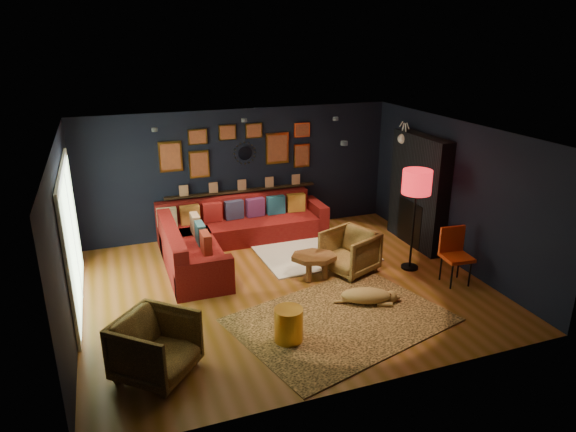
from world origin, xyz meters
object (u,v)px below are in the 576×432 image
object	(u,v)px
dog	(366,293)
gold_stool	(289,325)
coffee_table	(314,259)
pouf	(192,253)
sectional	(224,236)
floor_lamp	(417,186)
armchair_left	(155,344)
armchair_right	(350,250)
orange_chair	(455,250)

from	to	relation	value
dog	gold_stool	bearing A→B (deg)	-138.59
coffee_table	pouf	size ratio (longest dim) A/B	1.83
sectional	dog	distance (m)	3.21
sectional	floor_lamp	size ratio (longest dim) A/B	1.86
coffee_table	floor_lamp	size ratio (longest dim) A/B	0.52
armchair_left	floor_lamp	world-z (taller)	floor_lamp
gold_stool	dog	xyz separation A→B (m)	(1.50, 0.56, -0.06)
pouf	floor_lamp	size ratio (longest dim) A/B	0.28
gold_stool	dog	distance (m)	1.60
armchair_left	pouf	bearing A→B (deg)	24.16
armchair_left	armchair_right	distance (m)	4.00
gold_stool	floor_lamp	distance (m)	3.46
coffee_table	armchair_right	distance (m)	0.70
gold_stool	sectional	bearing A→B (deg)	91.97
orange_chair	sectional	bearing A→B (deg)	147.51
dog	pouf	bearing A→B (deg)	154.07
armchair_right	sectional	bearing A→B (deg)	-153.24
pouf	armchair_right	distance (m)	2.90
pouf	dog	xyz separation A→B (m)	(2.30, -2.46, -0.01)
armchair_right	dog	size ratio (longest dim) A/B	0.78
pouf	armchair_right	xyz separation A→B (m)	(2.57, -1.33, 0.22)
sectional	coffee_table	size ratio (longest dim) A/B	3.59
pouf	coffee_table	bearing A→B (deg)	-35.73
armchair_right	orange_chair	xyz separation A→B (m)	(1.49, -0.94, 0.15)
coffee_table	dog	size ratio (longest dim) A/B	0.88
coffee_table	gold_stool	bearing A→B (deg)	-122.74
armchair_right	floor_lamp	bearing A→B (deg)	54.59
coffee_table	gold_stool	xyz separation A→B (m)	(-1.08, -1.67, -0.10)
floor_lamp	gold_stool	bearing A→B (deg)	-153.41
floor_lamp	sectional	bearing A→B (deg)	147.50
sectional	gold_stool	xyz separation A→B (m)	(0.11, -3.33, -0.07)
sectional	armchair_left	distance (m)	3.85
orange_chair	dog	size ratio (longest dim) A/B	0.90
armchair_left	armchair_right	size ratio (longest dim) A/B	1.06
orange_chair	dog	xyz separation A→B (m)	(-1.76, -0.19, -0.38)
coffee_table	armchair_left	bearing A→B (deg)	-147.70
orange_chair	dog	bearing A→B (deg)	-168.77
pouf	armchair_right	bearing A→B (deg)	-27.40
gold_stool	orange_chair	bearing A→B (deg)	12.97
armchair_left	gold_stool	distance (m)	1.80
armchair_right	floor_lamp	size ratio (longest dim) A/B	0.46
armchair_left	orange_chair	bearing A→B (deg)	-38.50
orange_chair	armchair_left	bearing A→B (deg)	-165.09
orange_chair	armchair_right	bearing A→B (deg)	152.67
armchair_right	gold_stool	distance (m)	2.45
coffee_table	orange_chair	size ratio (longest dim) A/B	0.99
dog	armchair_left	bearing A→B (deg)	-147.03
pouf	floor_lamp	bearing A→B (deg)	-23.44
coffee_table	armchair_left	size ratio (longest dim) A/B	1.07
armchair_left	armchair_right	bearing A→B (deg)	-21.27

